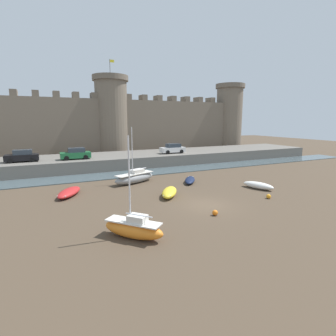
{
  "coord_description": "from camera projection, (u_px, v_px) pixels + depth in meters",
  "views": [
    {
      "loc": [
        -12.37,
        -18.37,
        7.33
      ],
      "look_at": [
        -1.24,
        5.36,
        2.5
      ],
      "focal_mm": 28.0,
      "sensor_mm": 36.0,
      "label": 1
    }
  ],
  "objects": [
    {
      "name": "ground_plane",
      "position": [
        207.0,
        205.0,
        22.85
      ],
      "size": [
        160.0,
        160.0,
        0.0
      ],
      "primitive_type": "plane",
      "color": "#4C3D2D"
    },
    {
      "name": "water_channel",
      "position": [
        145.0,
        172.0,
        36.77
      ],
      "size": [
        80.0,
        4.5,
        0.1
      ],
      "primitive_type": "cube",
      "color": "#47565B",
      "rests_on": "ground"
    },
    {
      "name": "mooring_buoy_near_shore",
      "position": [
        269.0,
        196.0,
        24.73
      ],
      "size": [
        0.43,
        0.43,
        0.43
      ],
      "primitive_type": "sphere",
      "color": "orange",
      "rests_on": "ground"
    },
    {
      "name": "castle",
      "position": [
        112.0,
        122.0,
        52.13
      ],
      "size": [
        64.58,
        6.91,
        18.74
      ],
      "color": "#706354",
      "rests_on": "ground"
    },
    {
      "name": "sailboat_near_channel_left",
      "position": [
        134.0,
        228.0,
        16.41
      ],
      "size": [
        3.64,
        3.88,
        6.43
      ],
      "color": "orange",
      "rests_on": "ground"
    },
    {
      "name": "car_quay_centre_west",
      "position": [
        22.0,
        156.0,
        34.86
      ],
      "size": [
        4.11,
        1.89,
        1.62
      ],
      "color": "black",
      "rests_on": "quay_road"
    },
    {
      "name": "car_quay_centre_east",
      "position": [
        76.0,
        154.0,
        37.22
      ],
      "size": [
        4.11,
        1.89,
        1.62
      ],
      "color": "#1E6638",
      "rests_on": "quay_road"
    },
    {
      "name": "rowboat_foreground_left",
      "position": [
        169.0,
        192.0,
        25.47
      ],
      "size": [
        3.15,
        3.79,
        0.78
      ],
      "color": "yellow",
      "rests_on": "ground"
    },
    {
      "name": "rowboat_midflat_left",
      "position": [
        69.0,
        192.0,
        25.6
      ],
      "size": [
        3.22,
        4.19,
        0.69
      ],
      "color": "red",
      "rests_on": "ground"
    },
    {
      "name": "rowboat_midflat_centre",
      "position": [
        190.0,
        180.0,
        31.06
      ],
      "size": [
        2.96,
        3.63,
        0.58
      ],
      "color": "#141E3D",
      "rests_on": "ground"
    },
    {
      "name": "rowboat_near_channel_right",
      "position": [
        258.0,
        185.0,
        28.21
      ],
      "size": [
        2.19,
        3.59,
        0.74
      ],
      "color": "silver",
      "rests_on": "ground"
    },
    {
      "name": "sailboat_foreground_right",
      "position": [
        135.0,
        177.0,
        30.73
      ],
      "size": [
        5.66,
        3.35,
        6.53
      ],
      "color": "gray",
      "rests_on": "ground"
    },
    {
      "name": "mooring_buoy_off_centre",
      "position": [
        215.0,
        213.0,
        20.34
      ],
      "size": [
        0.44,
        0.44,
        0.44
      ],
      "primitive_type": "sphere",
      "color": "orange",
      "rests_on": "ground"
    },
    {
      "name": "car_quay_east",
      "position": [
        173.0,
        149.0,
        43.92
      ],
      "size": [
        4.11,
        1.89,
        1.62
      ],
      "color": "silver",
      "rests_on": "quay_road"
    },
    {
      "name": "quay_road",
      "position": [
        130.0,
        160.0,
        43.07
      ],
      "size": [
        69.67,
        10.0,
        1.8
      ],
      "primitive_type": "cube",
      "color": "#666059",
      "rests_on": "ground"
    }
  ]
}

